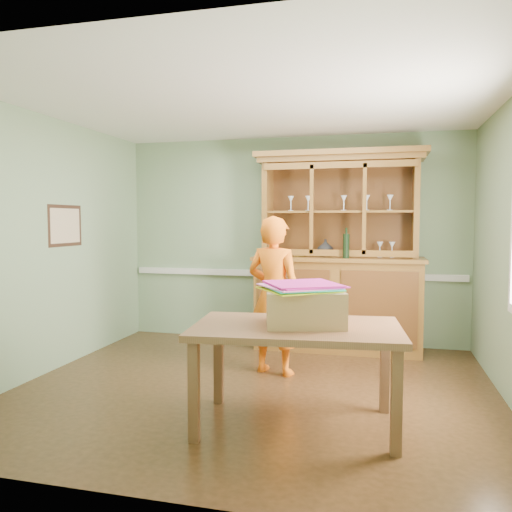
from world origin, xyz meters
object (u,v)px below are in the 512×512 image
(cardboard_box, at_px, (305,307))
(person, at_px, (274,295))
(china_hutch, at_px, (338,281))
(dining_table, at_px, (296,337))

(cardboard_box, distance_m, person, 1.37)
(china_hutch, distance_m, cardboard_box, 2.45)
(china_hutch, distance_m, dining_table, 2.49)
(china_hutch, xyz_separation_m, person, (-0.56, -1.19, -0.03))
(dining_table, height_order, person, person)
(china_hutch, relative_size, person, 1.49)
(china_hutch, bearing_deg, cardboard_box, -91.11)
(china_hutch, xyz_separation_m, dining_table, (-0.11, -2.48, -0.16))
(china_hutch, height_order, cardboard_box, china_hutch)
(cardboard_box, bearing_deg, dining_table, -154.32)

